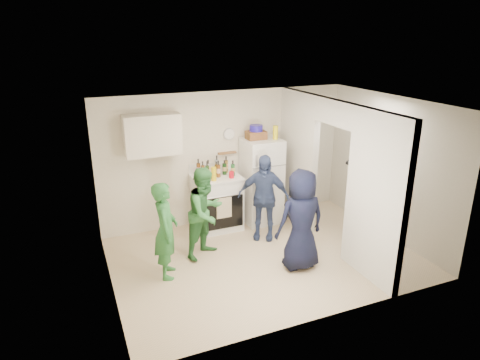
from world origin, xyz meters
The scene contains 38 objects.
floor centered at (0.00, 0.00, 0.00)m, with size 4.80×4.80×0.00m, color #D0B592.
wall_back centered at (0.00, 1.70, 1.25)m, with size 4.80×4.80×0.00m, color silver.
wall_front centered at (0.00, -1.70, 1.25)m, with size 4.80×4.80×0.00m, color silver.
wall_left centered at (-2.40, 0.00, 1.25)m, with size 3.40×3.40×0.00m, color silver.
wall_right centered at (2.40, 0.00, 1.25)m, with size 3.40×3.40×0.00m, color silver.
ceiling centered at (0.00, 0.00, 2.50)m, with size 4.80×4.80×0.00m, color white.
partition_pier_back centered at (1.20, 1.10, 1.25)m, with size 0.12×1.20×2.50m, color silver.
partition_pier_front centered at (1.20, -1.10, 1.25)m, with size 0.12×1.20×2.50m, color silver.
partition_header centered at (1.20, 0.00, 2.30)m, with size 0.12×1.00×0.40m, color silver.
stove centered at (-0.33, 1.37, 0.51)m, with size 0.86×0.71×1.02m, color white.
upper_cabinet centered at (-1.40, 1.52, 1.85)m, with size 0.95×0.34×0.70m, color silver.
fridge centered at (0.57, 1.34, 0.81)m, with size 0.67×0.65×1.63m, color white.
wicker_basket centered at (0.47, 1.39, 1.70)m, with size 0.35×0.25×0.15m, color brown.
blue_bowl centered at (0.47, 1.39, 1.83)m, with size 0.24×0.24×0.11m, color #1F1699.
yellow_cup_stack_top centered at (0.79, 1.24, 1.75)m, with size 0.09×0.09×0.25m, color yellow.
wall_clock centered at (0.05, 1.68, 1.70)m, with size 0.22×0.22×0.03m, color white.
spice_shelf centered at (0.00, 1.65, 1.35)m, with size 0.35×0.08×0.03m, color olive.
nook_window centered at (2.38, 0.20, 1.65)m, with size 0.03×0.70×0.80m, color black.
nook_window_frame centered at (2.36, 0.20, 1.65)m, with size 0.04×0.76×0.86m, color white.
nook_valance centered at (2.34, 0.20, 2.00)m, with size 0.04×0.82×0.18m, color white.
yellow_cup_stack_stove centered at (-0.45, 1.15, 1.15)m, with size 0.09×0.09×0.25m, color gold.
red_cup centered at (-0.11, 1.17, 1.08)m, with size 0.09×0.09×0.12m, color red.
person_green_left centered at (-1.57, 0.09, 0.74)m, with size 0.54×0.36×1.49m, color #2C6F2E.
person_green_center centered at (-0.83, 0.47, 0.75)m, with size 0.73×0.57×1.50m, color #367C39.
person_denim centered at (0.29, 0.67, 0.77)m, with size 0.90×0.38×1.54m, color navy.
person_navy centered at (0.38, -0.46, 0.80)m, with size 0.78×0.51×1.59m, color black.
person_nook centered at (1.88, 0.08, 0.78)m, with size 1.01×0.58×1.56m, color black.
bottle_a centered at (-0.62, 1.48, 1.18)m, with size 0.07×0.07×0.33m, color brown.
bottle_b centered at (-0.52, 1.29, 1.18)m, with size 0.07×0.07×0.33m, color #1D3F15.
bottle_c centered at (-0.42, 1.52, 1.16)m, with size 0.08×0.08×0.28m, color silver.
bottle_d centered at (-0.30, 1.30, 1.17)m, with size 0.07×0.07×0.30m, color brown.
bottle_e centered at (-0.24, 1.56, 1.18)m, with size 0.07×0.07×0.33m, color gray.
bottle_f centered at (-0.15, 1.40, 1.16)m, with size 0.08×0.08×0.27m, color #133614.
bottle_g centered at (-0.08, 1.50, 1.18)m, with size 0.07×0.07×0.31m, color olive.
bottle_h centered at (-0.64, 1.24, 1.15)m, with size 0.06×0.06×0.26m, color #9B9FA6.
bottle_i centered at (-0.28, 1.47, 1.14)m, with size 0.06×0.06×0.24m, color #5C470F.
bottle_j centered at (-0.04, 1.27, 1.16)m, with size 0.08×0.08×0.29m, color #1E5827.
bottle_k centered at (-0.57, 1.40, 1.17)m, with size 0.07×0.07×0.30m, color brown.
Camera 1 is at (-2.76, -5.56, 3.51)m, focal length 32.00 mm.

